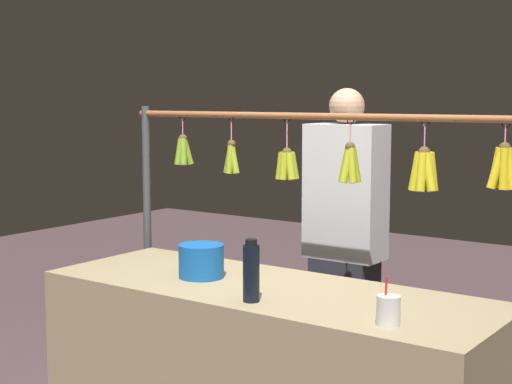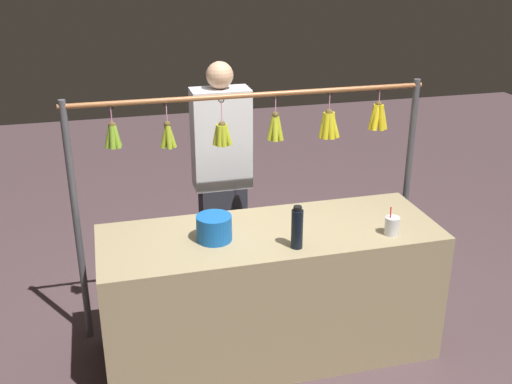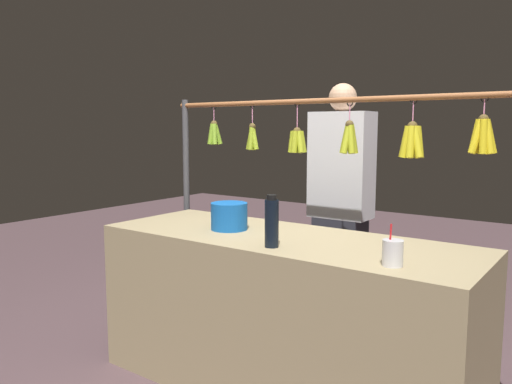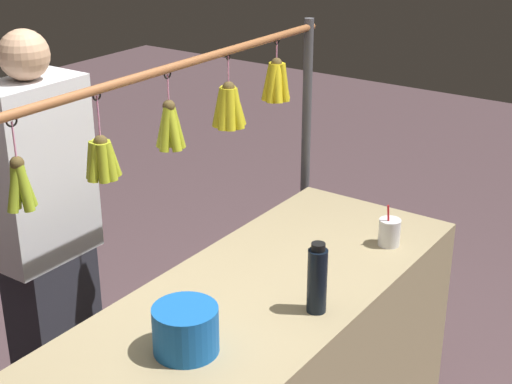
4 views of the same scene
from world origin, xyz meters
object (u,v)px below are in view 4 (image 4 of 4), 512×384
(drink_cup, at_px, (389,232))
(blue_bucket, at_px, (186,330))
(water_bottle, at_px, (317,279))
(vendor_person, at_px, (47,248))

(drink_cup, bearing_deg, blue_bucket, -10.58)
(water_bottle, xyz_separation_m, drink_cup, (-0.60, -0.02, -0.07))
(drink_cup, bearing_deg, vendor_person, -54.30)
(water_bottle, relative_size, drink_cup, 1.45)
(water_bottle, distance_m, blue_bucket, 0.48)
(blue_bucket, xyz_separation_m, vendor_person, (-0.23, -0.91, -0.08))
(blue_bucket, relative_size, drink_cup, 1.18)
(blue_bucket, bearing_deg, drink_cup, 169.42)
(blue_bucket, height_order, vendor_person, vendor_person)
(water_bottle, bearing_deg, blue_bucket, -25.90)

